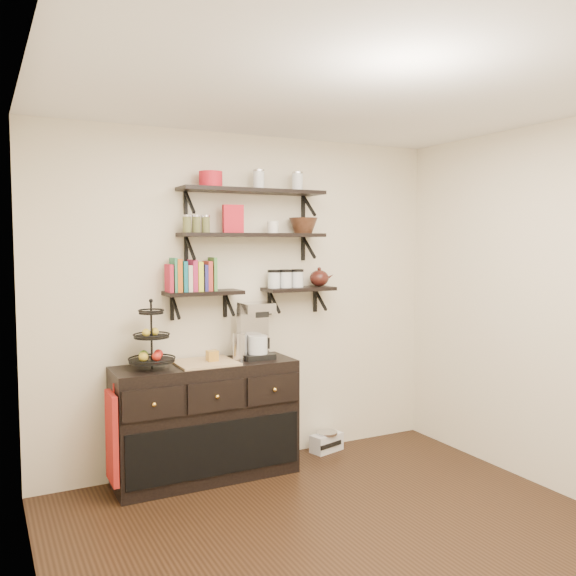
{
  "coord_description": "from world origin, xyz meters",
  "views": [
    {
      "loc": [
        -1.98,
        -2.87,
        1.83
      ],
      "look_at": [
        0.08,
        1.15,
        1.49
      ],
      "focal_mm": 38.0,
      "sensor_mm": 36.0,
      "label": 1
    }
  ],
  "objects": [
    {
      "name": "floor",
      "position": [
        0.0,
        0.0,
        0.0
      ],
      "size": [
        3.5,
        3.5,
        0.0
      ],
      "primitive_type": "plane",
      "color": "black",
      "rests_on": "ground"
    },
    {
      "name": "ceiling",
      "position": [
        0.0,
        0.0,
        2.7
      ],
      "size": [
        3.5,
        3.5,
        0.02
      ],
      "primitive_type": "cube",
      "color": "white",
      "rests_on": "back_wall"
    },
    {
      "name": "back_wall",
      "position": [
        0.0,
        1.75,
        1.35
      ],
      "size": [
        3.5,
        0.02,
        2.7
      ],
      "primitive_type": "cube",
      "color": "beige",
      "rests_on": "ground"
    },
    {
      "name": "left_wall",
      "position": [
        -1.75,
        0.0,
        1.35
      ],
      "size": [
        0.02,
        3.5,
        2.7
      ],
      "primitive_type": "cube",
      "color": "beige",
      "rests_on": "ground"
    },
    {
      "name": "right_wall",
      "position": [
        1.75,
        0.0,
        1.35
      ],
      "size": [
        0.02,
        3.5,
        2.7
      ],
      "primitive_type": "cube",
      "color": "beige",
      "rests_on": "ground"
    },
    {
      "name": "shelf_top",
      "position": [
        0.0,
        1.62,
        2.23
      ],
      "size": [
        1.2,
        0.27,
        0.23
      ],
      "color": "black",
      "rests_on": "back_wall"
    },
    {
      "name": "shelf_mid",
      "position": [
        0.0,
        1.62,
        1.88
      ],
      "size": [
        1.2,
        0.27,
        0.23
      ],
      "color": "black",
      "rests_on": "back_wall"
    },
    {
      "name": "shelf_low_left",
      "position": [
        -0.42,
        1.63,
        1.43
      ],
      "size": [
        0.6,
        0.25,
        0.23
      ],
      "color": "black",
      "rests_on": "back_wall"
    },
    {
      "name": "shelf_low_right",
      "position": [
        0.42,
        1.63,
        1.43
      ],
      "size": [
        0.6,
        0.25,
        0.23
      ],
      "color": "black",
      "rests_on": "back_wall"
    },
    {
      "name": "cookbooks",
      "position": [
        -0.51,
        1.63,
        1.56
      ],
      "size": [
        0.36,
        0.15,
        0.26
      ],
      "color": "#B51D36",
      "rests_on": "shelf_low_left"
    },
    {
      "name": "glass_canisters",
      "position": [
        0.3,
        1.63,
        1.51
      ],
      "size": [
        0.32,
        0.1,
        0.13
      ],
      "color": "silver",
      "rests_on": "shelf_low_right"
    },
    {
      "name": "sideboard",
      "position": [
        -0.45,
        1.51,
        0.45
      ],
      "size": [
        1.4,
        0.5,
        0.92
      ],
      "color": "black",
      "rests_on": "floor"
    },
    {
      "name": "fruit_stand",
      "position": [
        -0.86,
        1.52,
        1.07
      ],
      "size": [
        0.33,
        0.33,
        0.49
      ],
      "rotation": [
        0.0,
        0.0,
        -0.29
      ],
      "color": "black",
      "rests_on": "sideboard"
    },
    {
      "name": "candle",
      "position": [
        -0.39,
        1.51,
        0.96
      ],
      "size": [
        0.08,
        0.08,
        0.08
      ],
      "primitive_type": "cube",
      "color": "#AB7927",
      "rests_on": "sideboard"
    },
    {
      "name": "coffee_maker",
      "position": [
        -0.02,
        1.55,
        1.11
      ],
      "size": [
        0.25,
        0.23,
        0.45
      ],
      "rotation": [
        0.0,
        0.0,
        0.01
      ],
      "color": "black",
      "rests_on": "sideboard"
    },
    {
      "name": "thermal_carafe",
      "position": [
        -0.17,
        1.49,
        1.01
      ],
      "size": [
        0.11,
        0.11,
        0.22
      ],
      "primitive_type": "cylinder",
      "color": "silver",
      "rests_on": "sideboard"
    },
    {
      "name": "apron",
      "position": [
        -1.18,
        1.41,
        0.46
      ],
      "size": [
        0.04,
        0.27,
        0.64
      ],
      "primitive_type": "cube",
      "color": "maroon",
      "rests_on": "sideboard"
    },
    {
      "name": "radio",
      "position": [
        0.69,
        1.61,
        0.09
      ],
      "size": [
        0.32,
        0.24,
        0.17
      ],
      "rotation": [
        0.0,
        0.0,
        0.27
      ],
      "color": "silver",
      "rests_on": "floor"
    },
    {
      "name": "recipe_box",
      "position": [
        -0.17,
        1.61,
        2.01
      ],
      "size": [
        0.17,
        0.08,
        0.22
      ],
      "primitive_type": "cube",
      "rotation": [
        0.0,
        0.0,
        -0.14
      ],
      "color": "red",
      "rests_on": "shelf_mid"
    },
    {
      "name": "walnut_bowl",
      "position": [
        0.46,
        1.61,
        1.96
      ],
      "size": [
        0.24,
        0.24,
        0.13
      ],
      "primitive_type": null,
      "color": "black",
      "rests_on": "shelf_mid"
    },
    {
      "name": "ramekins",
      "position": [
        0.17,
        1.61,
        1.95
      ],
      "size": [
        0.09,
        0.09,
        0.1
      ],
      "primitive_type": "cylinder",
      "color": "white",
      "rests_on": "shelf_mid"
    },
    {
      "name": "teapot",
      "position": [
        0.62,
        1.63,
        1.53
      ],
      "size": [
        0.23,
        0.18,
        0.16
      ],
      "primitive_type": null,
      "rotation": [
        0.0,
        0.0,
        -0.06
      ],
      "color": "#371410",
      "rests_on": "shelf_low_right"
    },
    {
      "name": "red_pot",
      "position": [
        -0.36,
        1.61,
        2.31
      ],
      "size": [
        0.18,
        0.18,
        0.12
      ],
      "primitive_type": "cylinder",
      "color": "red",
      "rests_on": "shelf_top"
    }
  ]
}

